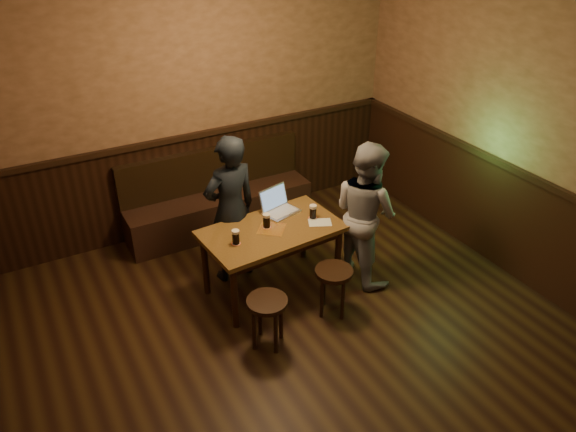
{
  "coord_description": "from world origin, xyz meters",
  "views": [
    {
      "loc": [
        -1.92,
        -2.7,
        3.52
      ],
      "look_at": [
        0.28,
        1.27,
        0.87
      ],
      "focal_mm": 35.0,
      "sensor_mm": 36.0,
      "label": 1
    }
  ],
  "objects_px": {
    "pub_table": "(272,237)",
    "pint_mid": "(267,221)",
    "stool_left": "(267,309)",
    "laptop": "(278,206)",
    "stool_right": "(334,278)",
    "person_suit": "(231,210)",
    "bench": "(218,204)",
    "pint_left": "(236,237)",
    "pint_right": "(313,212)",
    "person_grey": "(365,213)"
  },
  "relations": [
    {
      "from": "person_suit",
      "to": "person_grey",
      "type": "relative_size",
      "value": 1.05
    },
    {
      "from": "bench",
      "to": "person_grey",
      "type": "xyz_separation_m",
      "value": [
        0.93,
        -1.61,
        0.43
      ]
    },
    {
      "from": "pub_table",
      "to": "stool_right",
      "type": "xyz_separation_m",
      "value": [
        0.34,
        -0.59,
        -0.23
      ]
    },
    {
      "from": "laptop",
      "to": "stool_left",
      "type": "bearing_deg",
      "value": -137.97
    },
    {
      "from": "pub_table",
      "to": "pint_mid",
      "type": "distance_m",
      "value": 0.18
    },
    {
      "from": "person_suit",
      "to": "pint_mid",
      "type": "bearing_deg",
      "value": 113.37
    },
    {
      "from": "pub_table",
      "to": "person_suit",
      "type": "distance_m",
      "value": 0.5
    },
    {
      "from": "pint_left",
      "to": "person_grey",
      "type": "bearing_deg",
      "value": -6.89
    },
    {
      "from": "stool_left",
      "to": "bench",
      "type": "bearing_deg",
      "value": 78.87
    },
    {
      "from": "pint_mid",
      "to": "person_suit",
      "type": "height_order",
      "value": "person_suit"
    },
    {
      "from": "stool_left",
      "to": "person_grey",
      "type": "relative_size",
      "value": 0.33
    },
    {
      "from": "person_suit",
      "to": "pub_table",
      "type": "bearing_deg",
      "value": 113.42
    },
    {
      "from": "bench",
      "to": "laptop",
      "type": "xyz_separation_m",
      "value": [
        0.21,
        -1.11,
        0.46
      ]
    },
    {
      "from": "stool_left",
      "to": "pint_mid",
      "type": "height_order",
      "value": "pint_mid"
    },
    {
      "from": "pint_right",
      "to": "pub_table",
      "type": "bearing_deg",
      "value": 177.94
    },
    {
      "from": "pub_table",
      "to": "pint_mid",
      "type": "height_order",
      "value": "pint_mid"
    },
    {
      "from": "bench",
      "to": "pint_left",
      "type": "bearing_deg",
      "value": -105.62
    },
    {
      "from": "pub_table",
      "to": "person_grey",
      "type": "bearing_deg",
      "value": -18.39
    },
    {
      "from": "stool_left",
      "to": "person_suit",
      "type": "bearing_deg",
      "value": 81.44
    },
    {
      "from": "pub_table",
      "to": "laptop",
      "type": "height_order",
      "value": "laptop"
    },
    {
      "from": "pub_table",
      "to": "pint_left",
      "type": "distance_m",
      "value": 0.44
    },
    {
      "from": "pint_right",
      "to": "laptop",
      "type": "relative_size",
      "value": 0.36
    },
    {
      "from": "pint_left",
      "to": "person_suit",
      "type": "height_order",
      "value": "person_suit"
    },
    {
      "from": "stool_right",
      "to": "pint_mid",
      "type": "xyz_separation_m",
      "value": [
        -0.36,
        0.64,
        0.4
      ]
    },
    {
      "from": "stool_right",
      "to": "pint_left",
      "type": "xyz_separation_m",
      "value": [
        -0.74,
        0.52,
        0.39
      ]
    },
    {
      "from": "stool_left",
      "to": "laptop",
      "type": "relative_size",
      "value": 1.22
    },
    {
      "from": "person_grey",
      "to": "pub_table",
      "type": "bearing_deg",
      "value": 69.33
    },
    {
      "from": "pint_mid",
      "to": "person_suit",
      "type": "distance_m",
      "value": 0.42
    },
    {
      "from": "pint_mid",
      "to": "bench",
      "type": "bearing_deg",
      "value": 88.76
    },
    {
      "from": "stool_right",
      "to": "laptop",
      "type": "distance_m",
      "value": 0.95
    },
    {
      "from": "pint_left",
      "to": "pint_mid",
      "type": "xyz_separation_m",
      "value": [
        0.38,
        0.12,
        0.0
      ]
    },
    {
      "from": "pub_table",
      "to": "person_suit",
      "type": "relative_size",
      "value": 0.88
    },
    {
      "from": "pint_left",
      "to": "pint_right",
      "type": "bearing_deg",
      "value": 3.74
    },
    {
      "from": "pint_left",
      "to": "pint_right",
      "type": "distance_m",
      "value": 0.86
    },
    {
      "from": "laptop",
      "to": "person_suit",
      "type": "distance_m",
      "value": 0.47
    },
    {
      "from": "pint_right",
      "to": "laptop",
      "type": "distance_m",
      "value": 0.37
    },
    {
      "from": "pub_table",
      "to": "stool_left",
      "type": "height_order",
      "value": "pub_table"
    },
    {
      "from": "bench",
      "to": "laptop",
      "type": "height_order",
      "value": "same"
    },
    {
      "from": "stool_left",
      "to": "pint_right",
      "type": "bearing_deg",
      "value": 38.16
    },
    {
      "from": "stool_left",
      "to": "pint_right",
      "type": "xyz_separation_m",
      "value": [
        0.86,
        0.67,
        0.39
      ]
    },
    {
      "from": "stool_left",
      "to": "pint_mid",
      "type": "bearing_deg",
      "value": 62.87
    },
    {
      "from": "bench",
      "to": "person_suit",
      "type": "distance_m",
      "value": 1.1
    },
    {
      "from": "bench",
      "to": "person_suit",
      "type": "bearing_deg",
      "value": -104.0
    },
    {
      "from": "stool_left",
      "to": "pint_right",
      "type": "relative_size",
      "value": 3.36
    },
    {
      "from": "stool_right",
      "to": "person_suit",
      "type": "distance_m",
      "value": 1.22
    },
    {
      "from": "pint_mid",
      "to": "pint_right",
      "type": "distance_m",
      "value": 0.48
    },
    {
      "from": "pint_mid",
      "to": "pub_table",
      "type": "bearing_deg",
      "value": -59.15
    },
    {
      "from": "pub_table",
      "to": "pint_right",
      "type": "height_order",
      "value": "pint_right"
    },
    {
      "from": "bench",
      "to": "pub_table",
      "type": "height_order",
      "value": "bench"
    },
    {
      "from": "stool_left",
      "to": "person_suit",
      "type": "relative_size",
      "value": 0.31
    }
  ]
}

